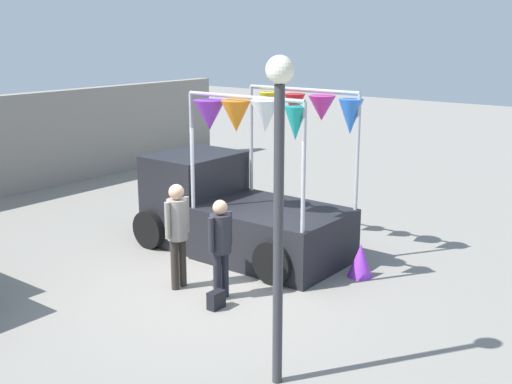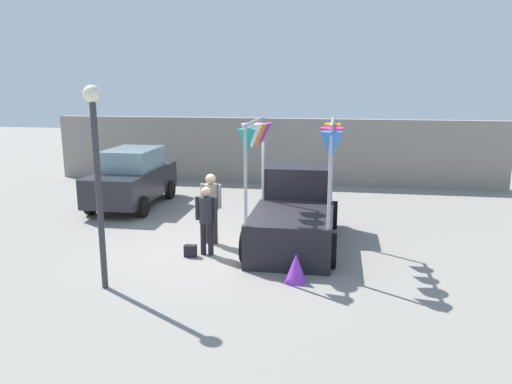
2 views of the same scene
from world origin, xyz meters
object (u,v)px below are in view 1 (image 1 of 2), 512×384
person_customer (221,240)px  person_vendor (177,226)px  street_lamp (279,178)px  handbag (216,300)px  vendor_truck (233,204)px  folded_kite_bundle_violet (360,260)px

person_customer → person_vendor: size_ratio=0.92×
person_vendor → street_lamp: street_lamp is taller
handbag → person_vendor: bearing=76.8°
person_customer → street_lamp: size_ratio=0.42×
vendor_truck → person_customer: (-1.95, -1.39, 0.07)m
person_customer → folded_kite_bundle_violet: person_customer is taller
street_lamp → folded_kite_bundle_violet: 4.45m
handbag → street_lamp: size_ratio=0.07×
vendor_truck → folded_kite_bundle_violet: vendor_truck is taller
person_customer → folded_kite_bundle_violet: 2.66m
person_vendor → folded_kite_bundle_violet: 3.26m
vendor_truck → handbag: 2.90m
vendor_truck → person_vendor: 2.13m
vendor_truck → handbag: size_ratio=14.63×
vendor_truck → person_customer: 2.39m
vendor_truck → street_lamp: 5.25m
person_customer → street_lamp: street_lamp is taller
vendor_truck → street_lamp: bearing=-133.8°
vendor_truck → person_customer: size_ratio=2.50×
vendor_truck → handbag: (-2.30, -1.59, -0.78)m
person_vendor → street_lamp: size_ratio=0.45×
folded_kite_bundle_violet → handbag: bearing=156.6°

